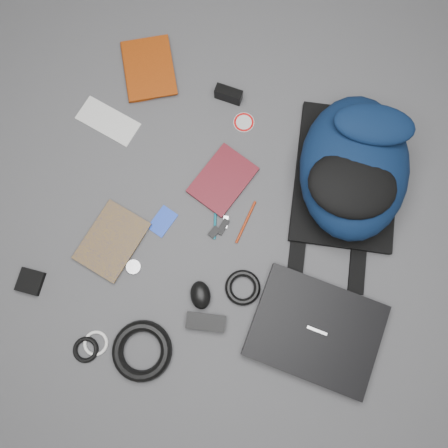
% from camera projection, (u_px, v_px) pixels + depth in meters
% --- Properties ---
extents(ground, '(4.00, 4.00, 0.00)m').
position_uv_depth(ground, '(224.00, 225.00, 1.47)').
color(ground, '#4F4F51').
rests_on(ground, ground).
extents(backpack, '(0.43, 0.58, 0.22)m').
position_uv_depth(backpack, '(354.00, 167.00, 1.39)').
color(backpack, black).
rests_on(backpack, ground).
extents(laptop, '(0.43, 0.35, 0.04)m').
position_uv_depth(laptop, '(316.00, 330.00, 1.39)').
color(laptop, black).
rests_on(laptop, ground).
extents(textbook_red, '(0.26, 0.29, 0.03)m').
position_uv_depth(textbook_red, '(124.00, 73.00, 1.56)').
color(textbook_red, maroon).
rests_on(textbook_red, ground).
extents(comic_book, '(0.23, 0.27, 0.02)m').
position_uv_depth(comic_book, '(91.00, 228.00, 1.46)').
color(comic_book, '#B7890D').
rests_on(comic_book, ground).
extents(envelope, '(0.23, 0.15, 0.00)m').
position_uv_depth(envelope, '(108.00, 121.00, 1.54)').
color(envelope, silver).
rests_on(envelope, ground).
extents(dvd_case, '(0.23, 0.26, 0.02)m').
position_uv_depth(dvd_case, '(223.00, 180.00, 1.49)').
color(dvd_case, '#4A0E15').
rests_on(dvd_case, ground).
extents(compact_camera, '(0.10, 0.04, 0.05)m').
position_uv_depth(compact_camera, '(229.00, 94.00, 1.53)').
color(compact_camera, black).
rests_on(compact_camera, ground).
extents(sticker_disc, '(0.08, 0.08, 0.00)m').
position_uv_depth(sticker_disc, '(244.00, 122.00, 1.54)').
color(sticker_disc, silver).
rests_on(sticker_disc, ground).
extents(pen_teal, '(0.04, 0.15, 0.01)m').
position_uv_depth(pen_teal, '(215.00, 217.00, 1.47)').
color(pen_teal, '#0C596C').
rests_on(pen_teal, ground).
extents(pen_red, '(0.04, 0.16, 0.01)m').
position_uv_depth(pen_red, '(246.00, 222.00, 1.47)').
color(pen_red, maroon).
rests_on(pen_red, ground).
extents(id_badge, '(0.09, 0.11, 0.00)m').
position_uv_depth(id_badge, '(163.00, 221.00, 1.47)').
color(id_badge, '#193DC1').
rests_on(id_badge, ground).
extents(usb_black, '(0.03, 0.06, 0.01)m').
position_uv_depth(usb_black, '(223.00, 227.00, 1.46)').
color(usb_black, black).
rests_on(usb_black, ground).
extents(usb_silver, '(0.02, 0.04, 0.01)m').
position_uv_depth(usb_silver, '(225.00, 222.00, 1.47)').
color(usb_silver, silver).
rests_on(usb_silver, ground).
extents(key_fob, '(0.04, 0.05, 0.01)m').
position_uv_depth(key_fob, '(214.00, 232.00, 1.46)').
color(key_fob, black).
rests_on(key_fob, ground).
extents(mouse, '(0.10, 0.11, 0.05)m').
position_uv_depth(mouse, '(200.00, 295.00, 1.40)').
color(mouse, black).
rests_on(mouse, ground).
extents(headphone_left, '(0.06, 0.06, 0.01)m').
position_uv_depth(headphone_left, '(142.00, 229.00, 1.46)').
color(headphone_left, silver).
rests_on(headphone_left, ground).
extents(headphone_right, '(0.06, 0.06, 0.01)m').
position_uv_depth(headphone_right, '(134.00, 267.00, 1.44)').
color(headphone_right, '#AAABAD').
rests_on(headphone_right, ground).
extents(cable_coil, '(0.13, 0.13, 0.02)m').
position_uv_depth(cable_coil, '(243.00, 288.00, 1.42)').
color(cable_coil, black).
rests_on(cable_coil, ground).
extents(power_brick, '(0.13, 0.07, 0.03)m').
position_uv_depth(power_brick, '(206.00, 322.00, 1.39)').
color(power_brick, black).
rests_on(power_brick, ground).
extents(power_cord_coil, '(0.21, 0.21, 0.04)m').
position_uv_depth(power_cord_coil, '(142.00, 351.00, 1.37)').
color(power_cord_coil, black).
rests_on(power_cord_coil, ground).
extents(pouch, '(0.08, 0.08, 0.02)m').
position_uv_depth(pouch, '(30.00, 281.00, 1.42)').
color(pouch, black).
rests_on(pouch, ground).
extents(earbud_coil, '(0.11, 0.11, 0.02)m').
position_uv_depth(earbud_coil, '(86.00, 350.00, 1.39)').
color(earbud_coil, black).
rests_on(earbud_coil, ground).
extents(white_cable_coil, '(0.10, 0.10, 0.01)m').
position_uv_depth(white_cable_coil, '(96.00, 343.00, 1.39)').
color(white_cable_coil, white).
rests_on(white_cable_coil, ground).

